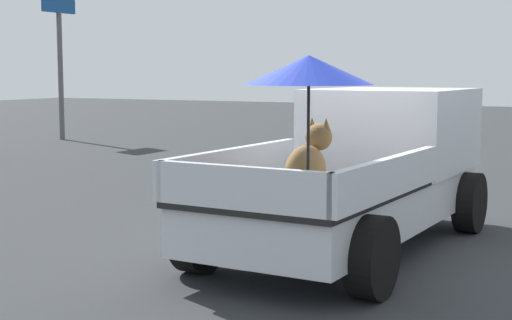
# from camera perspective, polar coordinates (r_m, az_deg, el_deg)

# --- Properties ---
(ground_plane) EXTENTS (80.00, 80.00, 0.00)m
(ground_plane) POSITION_cam_1_polar(r_m,az_deg,el_deg) (9.35, 6.90, -6.62)
(ground_plane) COLOR #2D3033
(pickup_truck_main) EXTENTS (5.13, 2.44, 2.28)m
(pickup_truck_main) POSITION_cam_1_polar(r_m,az_deg,el_deg) (9.54, 8.01, -0.46)
(pickup_truck_main) COLOR black
(pickup_truck_main) RESTS_ON ground
(motel_sign) EXTENTS (1.40, 0.16, 4.83)m
(motel_sign) POSITION_cam_1_polar(r_m,az_deg,el_deg) (24.90, -14.38, 9.35)
(motel_sign) COLOR #59595B
(motel_sign) RESTS_ON ground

